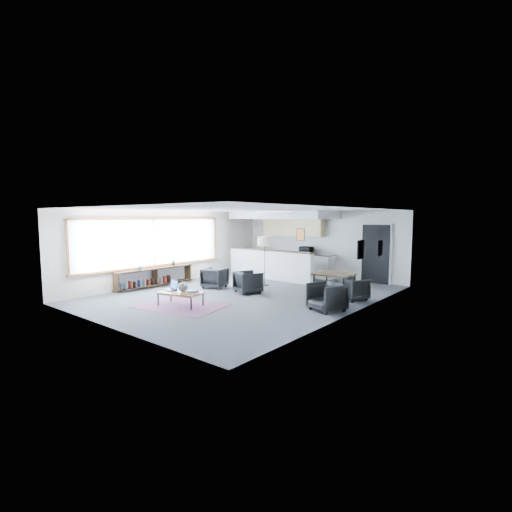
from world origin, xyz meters
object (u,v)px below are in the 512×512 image
Objects in this scene: dining_chair_far at (353,289)px; floor_lamp at (265,243)px; armchair_right at (248,281)px; coffee_table at (180,293)px; ceramic_pot at (183,287)px; laptop at (172,287)px; armchair_left at (215,277)px; dining_table at (335,276)px; microwave at (306,249)px; book_stack at (192,292)px; dining_chair_near at (327,298)px.

floor_lamp is at bearing 18.57° from dining_chair_far.
armchair_right is 1.79m from floor_lamp.
ceramic_pot reaches higher than coffee_table.
coffee_table is at bearing 1.44° from laptop.
coffee_table is 4.81× the size of ceramic_pot.
ceramic_pot is 0.36× the size of armchair_left.
microwave is (-3.01, 3.36, 0.35)m from dining_table.
book_stack is at bearing 115.63° from armchair_right.
dining_chair_near is (3.00, -0.45, -0.04)m from armchair_right.
book_stack is 3.92m from floor_lamp.
book_stack is at bearing -1.14° from coffee_table.
ceramic_pot is (0.04, 0.06, 0.16)m from coffee_table.
armchair_left is 1.22× the size of dining_chair_far.
dining_chair_far is (0.31, 0.55, -0.44)m from dining_table.
ceramic_pot is 0.73× the size of book_stack.
armchair_right is 3.04m from dining_chair_near.
dining_chair_near is at bearing -165.73° from armchair_right.
coffee_table is 4.27m from dining_table.
armchair_right is (1.42, 0.07, 0.01)m from armchair_left.
microwave is at bearing 77.16° from coffee_table.
book_stack is 3.48m from dining_chair_near.
dining_chair_near reaches higher than laptop.
ceramic_pot reaches higher than book_stack.
laptop is at bearing -131.54° from dining_chair_near.
dining_chair_far is at bearing 47.97° from ceramic_pot.
microwave reaches higher than dining_chair_far.
dining_table is at bearing -13.83° from floor_lamp.
armchair_right is (0.27, 2.47, 0.02)m from coffee_table.
microwave is (-0.07, 6.43, 0.75)m from coffee_table.
dining_table is 4.52m from microwave.
armchair_left reaches higher than book_stack.
coffee_table is 2.09× the size of dining_chair_far.
microwave is (0.06, 2.61, -0.38)m from floor_lamp.
floor_lamp reaches higher than armchair_right.
laptop is 4.18m from dining_chair_near.
dining_table is 2.12× the size of microwave.
coffee_table is 0.75× the size of floor_lamp.
ceramic_pot reaches higher than dining_chair_far.
floor_lamp is 2.79× the size of dining_chair_far.
dining_chair_near reaches higher than dining_chair_far.
laptop is at bearing 66.11° from dining_chair_far.
ceramic_pot is at bearing 70.03° from dining_chair_far.
armchair_left is at bearing 117.03° from laptop.
coffee_table is 2.48m from armchair_right.
dining_chair_far is at bearing 53.82° from laptop.
armchair_right is at bearing 84.71° from ceramic_pot.
book_stack is 0.74× the size of microwave.
dining_chair_near is at bearing -72.49° from dining_table.
laptop reaches higher than coffee_table.
armchair_left is (-0.73, 2.34, -0.09)m from laptop.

